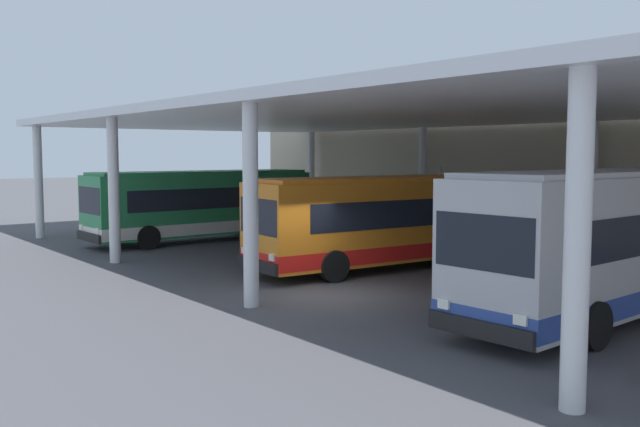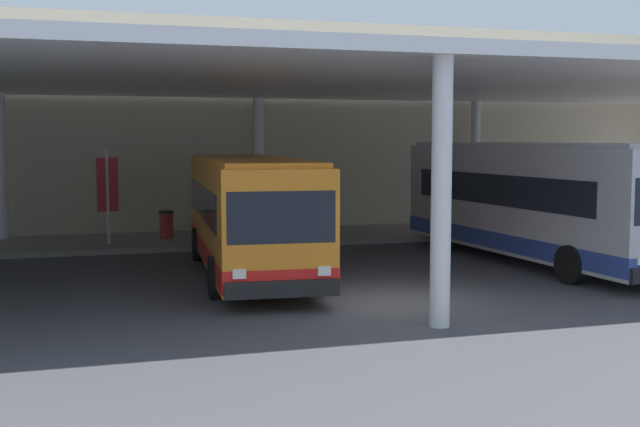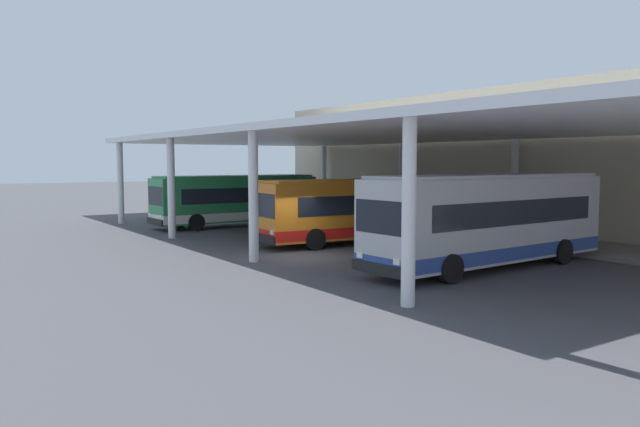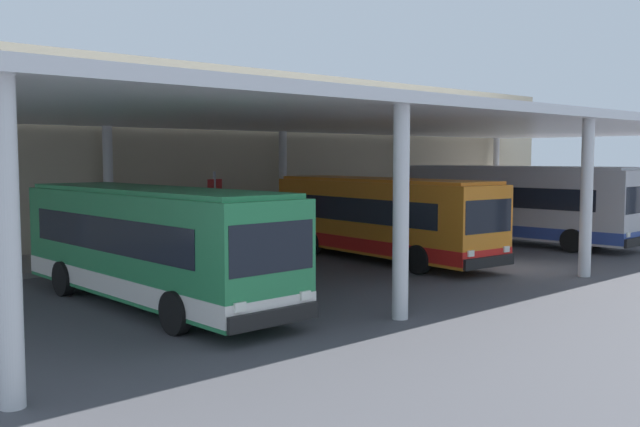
# 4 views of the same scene
# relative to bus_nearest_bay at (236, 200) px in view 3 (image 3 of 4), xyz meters

# --- Properties ---
(ground_plane) EXTENTS (200.00, 200.00, 0.00)m
(ground_plane) POSITION_rel_bus_nearest_bay_xyz_m (13.00, -3.09, -1.66)
(ground_plane) COLOR #47474C
(platform_kerb) EXTENTS (42.00, 4.50, 0.18)m
(platform_kerb) POSITION_rel_bus_nearest_bay_xyz_m (13.00, 8.66, -1.57)
(platform_kerb) COLOR gray
(platform_kerb) RESTS_ON ground
(station_building_facade) EXTENTS (48.00, 1.60, 8.35)m
(station_building_facade) POSITION_rel_bus_nearest_bay_xyz_m (13.00, 11.91, 2.52)
(station_building_facade) COLOR #C1B293
(station_building_facade) RESTS_ON ground
(canopy_shelter) EXTENTS (40.00, 17.00, 5.55)m
(canopy_shelter) POSITION_rel_bus_nearest_bay_xyz_m (13.00, 2.41, 3.63)
(canopy_shelter) COLOR silver
(canopy_shelter) RESTS_ON ground
(bus_nearest_bay) EXTENTS (2.83, 10.56, 3.17)m
(bus_nearest_bay) POSITION_rel_bus_nearest_bay_xyz_m (0.00, 0.00, 0.00)
(bus_nearest_bay) COLOR #28844C
(bus_nearest_bay) RESTS_ON ground
(bus_second_bay) EXTENTS (3.34, 10.69, 3.17)m
(bus_second_bay) POSITION_rel_bus_nearest_bay_xyz_m (10.72, 1.56, 0.00)
(bus_second_bay) COLOR orange
(bus_second_bay) RESTS_ON ground
(bus_middle_bay) EXTENTS (3.09, 11.44, 3.57)m
(bus_middle_bay) POSITION_rel_bus_nearest_bay_xyz_m (19.24, 1.17, 0.19)
(bus_middle_bay) COLOR #B7B7BC
(bus_middle_bay) RESTS_ON ground
(bench_waiting) EXTENTS (1.80, 0.45, 0.92)m
(bench_waiting) POSITION_rel_bus_nearest_bay_xyz_m (12.88, 8.73, -0.99)
(bench_waiting) COLOR brown
(bench_waiting) RESTS_ON platform_kerb
(trash_bin) EXTENTS (0.52, 0.52, 0.98)m
(trash_bin) POSITION_rel_bus_nearest_bay_xyz_m (9.26, 8.70, -0.98)
(trash_bin) COLOR maroon
(trash_bin) RESTS_ON platform_kerb
(banner_sign) EXTENTS (0.70, 0.12, 3.20)m
(banner_sign) POSITION_rel_bus_nearest_bay_xyz_m (7.25, 7.85, 0.32)
(banner_sign) COLOR #B2B2B7
(banner_sign) RESTS_ON platform_kerb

